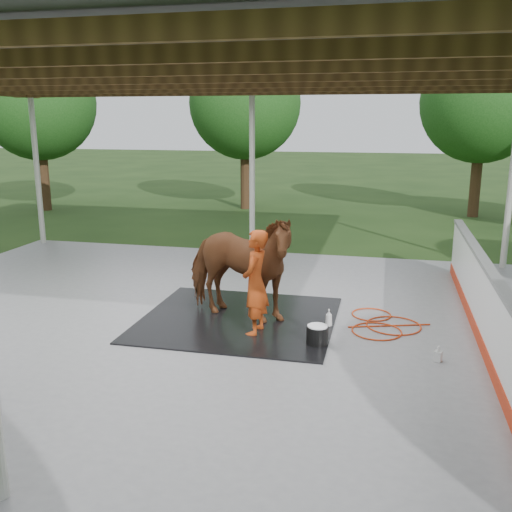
% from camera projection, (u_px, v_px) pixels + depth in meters
% --- Properties ---
extents(ground, '(100.00, 100.00, 0.00)m').
position_uv_depth(ground, '(186.00, 321.00, 9.42)').
color(ground, '#1E3814').
extents(concrete_slab, '(12.00, 10.00, 0.05)m').
position_uv_depth(concrete_slab, '(186.00, 319.00, 9.41)').
color(concrete_slab, slate).
rests_on(concrete_slab, ground).
extents(pavilion_structure, '(12.60, 10.60, 4.05)m').
position_uv_depth(pavilion_structure, '(179.00, 69.00, 8.49)').
color(pavilion_structure, beige).
rests_on(pavilion_structure, ground).
extents(dasher_board, '(0.16, 8.00, 1.15)m').
position_uv_depth(dasher_board, '(485.00, 307.00, 8.27)').
color(dasher_board, '#B82A0F').
rests_on(dasher_board, concrete_slab).
extents(tree_belt, '(28.00, 28.00, 5.80)m').
position_uv_depth(tree_belt, '(216.00, 85.00, 9.32)').
color(tree_belt, '#382314').
rests_on(tree_belt, ground).
extents(rubber_mat, '(3.10, 2.91, 0.02)m').
position_uv_depth(rubber_mat, '(238.00, 319.00, 9.32)').
color(rubber_mat, black).
rests_on(rubber_mat, concrete_slab).
extents(horse, '(2.26, 1.47, 1.76)m').
position_uv_depth(horse, '(238.00, 266.00, 9.11)').
color(horse, brown).
rests_on(horse, rubber_mat).
extents(handler, '(0.42, 0.61, 1.61)m').
position_uv_depth(handler, '(255.00, 283.00, 8.54)').
color(handler, '#AC3B12').
rests_on(handler, concrete_slab).
extents(wash_bucket, '(0.32, 0.32, 0.30)m').
position_uv_depth(wash_bucket, '(317.00, 335.00, 8.24)').
color(wash_bucket, black).
rests_on(wash_bucket, concrete_slab).
extents(soap_bottle_a, '(0.12, 0.13, 0.29)m').
position_uv_depth(soap_bottle_a, '(329.00, 318.00, 8.97)').
color(soap_bottle_a, silver).
rests_on(soap_bottle_a, concrete_slab).
extents(soap_bottle_b, '(0.13, 0.13, 0.22)m').
position_uv_depth(soap_bottle_b, '(438.00, 354.00, 7.69)').
color(soap_bottle_b, '#338CD8').
rests_on(soap_bottle_b, concrete_slab).
extents(hose_coil, '(1.27, 1.48, 0.02)m').
position_uv_depth(hose_coil, '(382.00, 324.00, 9.06)').
color(hose_coil, '#B9320D').
rests_on(hose_coil, concrete_slab).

